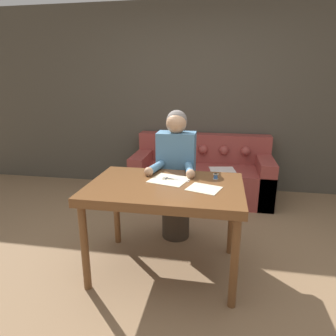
{
  "coord_description": "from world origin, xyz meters",
  "views": [
    {
      "loc": [
        0.34,
        -2.16,
        1.57
      ],
      "look_at": [
        -0.07,
        0.17,
        0.87
      ],
      "focal_mm": 32.0,
      "sensor_mm": 36.0,
      "label": 1
    }
  ],
  "objects": [
    {
      "name": "scissors",
      "position": [
        -0.05,
        0.18,
        0.78
      ],
      "size": [
        0.23,
        0.09,
        0.01
      ],
      "color": "silver",
      "rests_on": "dining_table"
    },
    {
      "name": "dining_table",
      "position": [
        -0.08,
        0.05,
        0.69
      ],
      "size": [
        1.23,
        0.83,
        0.77
      ],
      "color": "brown",
      "rests_on": "ground_plane"
    },
    {
      "name": "ground_plane",
      "position": [
        0.0,
        0.0,
        0.0
      ],
      "size": [
        16.0,
        16.0,
        0.0
      ],
      "primitive_type": "plane",
      "color": "#846647"
    },
    {
      "name": "pattern_paper_offcut",
      "position": [
        0.23,
        0.0,
        0.77
      ],
      "size": [
        0.29,
        0.26,
        0.0
      ],
      "color": "beige",
      "rests_on": "dining_table"
    },
    {
      "name": "person",
      "position": [
        -0.07,
        0.61,
        0.65
      ],
      "size": [
        0.44,
        0.56,
        1.3
      ],
      "color": "#33281E",
      "rests_on": "ground_plane"
    },
    {
      "name": "thread_spool",
      "position": [
        0.32,
        0.25,
        0.8
      ],
      "size": [
        0.04,
        0.04,
        0.05
      ],
      "color": "#3366B2",
      "rests_on": "dining_table"
    },
    {
      "name": "pattern_paper_main",
      "position": [
        -0.06,
        0.16,
        0.77
      ],
      "size": [
        0.36,
        0.34,
        0.0
      ],
      "color": "beige",
      "rests_on": "dining_table"
    },
    {
      "name": "wall_back",
      "position": [
        0.0,
        2.22,
        1.3
      ],
      "size": [
        8.0,
        0.06,
        2.6
      ],
      "color": "#474238",
      "rests_on": "ground_plane"
    },
    {
      "name": "couch",
      "position": [
        0.1,
        1.81,
        0.3
      ],
      "size": [
        1.84,
        0.82,
        0.84
      ],
      "color": "brown",
      "rests_on": "ground_plane"
    }
  ]
}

